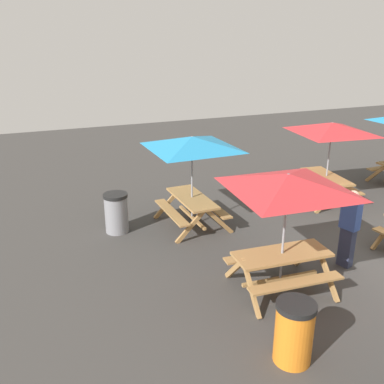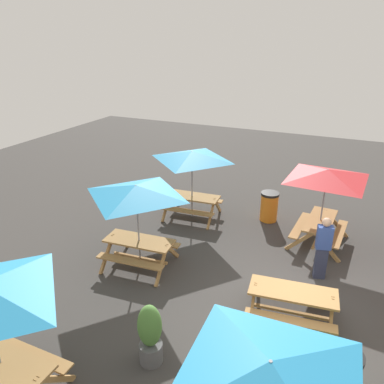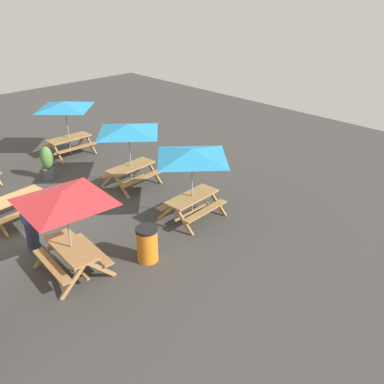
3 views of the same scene
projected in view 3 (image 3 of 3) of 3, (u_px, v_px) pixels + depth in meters
The scene contains 9 objects.
ground_plane at pixel (20, 221), 13.24m from camera, with size 33.58×33.58×0.00m, color #3D3A38.
picnic_table_2 at pixel (192, 159), 12.57m from camera, with size 2.14×2.14×2.34m.
picnic_table_3 at pixel (65, 109), 17.44m from camera, with size 2.01×2.01×2.34m.
picnic_table_4 at pixel (128, 133), 14.68m from camera, with size 2.15×2.15×2.34m.
picnic_table_7 at pixel (15, 203), 13.12m from camera, with size 1.95×1.71×0.81m.
picnic_table_8 at pixel (65, 203), 10.07m from camera, with size 2.82×2.82×2.34m.
trash_bin_orange at pixel (147, 244), 11.21m from camera, with size 0.59×0.59×0.98m.
potted_plant_0 at pixel (47, 163), 15.83m from camera, with size 0.45×0.45×1.27m.
person_standing at pixel (29, 220), 11.54m from camera, with size 0.41×0.31×1.67m.
Camera 3 is at (-4.11, -11.95, 6.70)m, focal length 40.00 mm.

